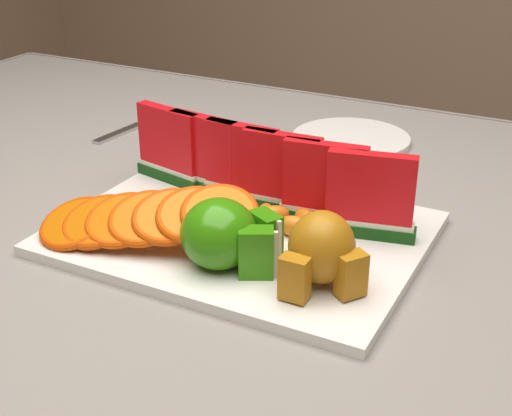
% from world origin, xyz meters
% --- Properties ---
extents(table, '(1.40, 0.90, 0.75)m').
position_xyz_m(table, '(0.00, 0.00, 0.65)').
color(table, '#432717').
rests_on(table, ground).
extents(tablecloth, '(1.53, 1.03, 0.20)m').
position_xyz_m(tablecloth, '(0.00, 0.00, 0.72)').
color(tablecloth, gray).
rests_on(tablecloth, table).
extents(platter, '(0.40, 0.30, 0.01)m').
position_xyz_m(platter, '(0.09, -0.05, 0.76)').
color(platter, silver).
rests_on(platter, tablecloth).
extents(apple_cluster, '(0.11, 0.09, 0.07)m').
position_xyz_m(apple_cluster, '(0.11, -0.13, 0.80)').
color(apple_cluster, '#39861B').
rests_on(apple_cluster, platter).
extents(pear_cluster, '(0.09, 0.09, 0.07)m').
position_xyz_m(pear_cluster, '(0.21, -0.12, 0.81)').
color(pear_cluster, '#9A6003').
rests_on(pear_cluster, platter).
extents(side_plate, '(0.21, 0.21, 0.01)m').
position_xyz_m(side_plate, '(0.09, 0.30, 0.76)').
color(side_plate, silver).
rests_on(side_plate, tablecloth).
extents(fork, '(0.03, 0.20, 0.00)m').
position_xyz_m(fork, '(-0.25, 0.21, 0.76)').
color(fork, silver).
rests_on(fork, tablecloth).
extents(watermelon_row, '(0.39, 0.07, 0.10)m').
position_xyz_m(watermelon_row, '(0.08, 0.01, 0.82)').
color(watermelon_row, '#0E3C11').
rests_on(watermelon_row, platter).
extents(orange_fan_front, '(0.26, 0.15, 0.06)m').
position_xyz_m(orange_fan_front, '(0.01, -0.13, 0.80)').
color(orange_fan_front, red).
rests_on(orange_fan_front, platter).
extents(orange_fan_back, '(0.29, 0.11, 0.04)m').
position_xyz_m(orange_fan_back, '(0.07, 0.08, 0.79)').
color(orange_fan_back, red).
rests_on(orange_fan_back, platter).
extents(tangerine_segments, '(0.21, 0.07, 0.02)m').
position_xyz_m(tangerine_segments, '(0.10, -0.04, 0.78)').
color(tangerine_segments, '#DA5914').
rests_on(tangerine_segments, platter).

